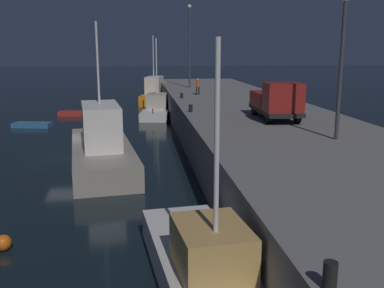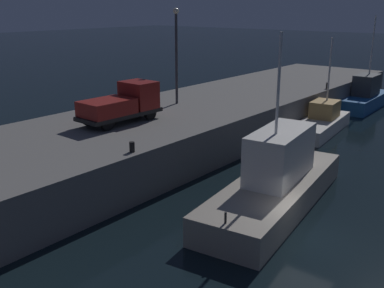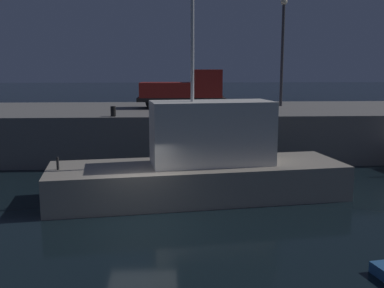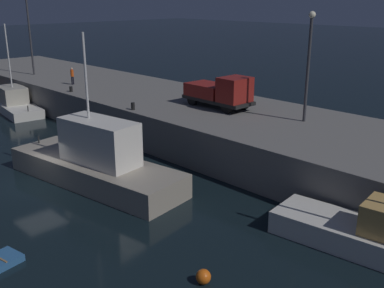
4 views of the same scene
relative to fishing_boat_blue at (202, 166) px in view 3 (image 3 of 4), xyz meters
name	(u,v)px [view 3 (image 3 of 4)]	position (x,y,z in m)	size (l,w,h in m)	color
ground_plane	(141,220)	(-2.35, -2.71, -1.32)	(320.00, 320.00, 0.00)	black
pier_quay	(152,129)	(-2.35, 10.98, 0.05)	(74.49, 10.91, 2.75)	slate
fishing_boat_blue	(202,166)	(0.00, 0.00, 0.00)	(12.34, 5.13, 8.83)	gray
lamp_post_east	(283,43)	(6.34, 12.21, 5.61)	(0.44, 0.44, 7.07)	#38383D
utility_truck	(185,89)	(-0.20, 11.12, 2.61)	(5.65, 2.35, 2.46)	black
bollard_east	(113,111)	(-4.27, 6.08, 1.69)	(0.28, 0.28, 0.54)	black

